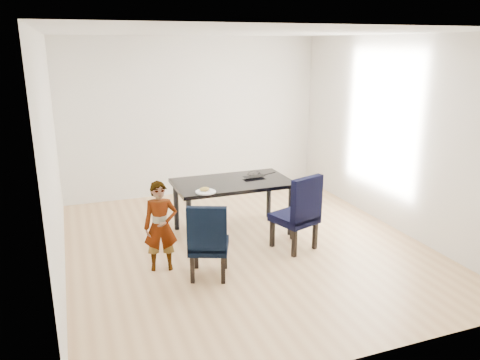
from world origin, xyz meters
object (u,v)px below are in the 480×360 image
object	(u,v)px
dining_table	(233,207)
chair_left	(209,239)
child	(161,226)
plate	(206,192)
laptop	(253,176)
chair_right	(294,211)

from	to	relation	value
dining_table	chair_left	world-z (taller)	chair_left
dining_table	chair_left	bearing A→B (deg)	-121.25
dining_table	child	bearing A→B (deg)	-146.29
plate	laptop	world-z (taller)	laptop
chair_left	child	size ratio (longest dim) A/B	0.84
child	laptop	xyz separation A→B (m)	(1.50, 0.87, 0.23)
chair_right	plate	world-z (taller)	chair_right
chair_left	chair_right	distance (m)	1.30
dining_table	plate	distance (m)	0.71
dining_table	chair_right	world-z (taller)	chair_right
chair_left	plate	xyz separation A→B (m)	(0.20, 0.78, 0.31)
dining_table	laptop	distance (m)	0.53
chair_left	plate	bearing A→B (deg)	97.79
dining_table	laptop	xyz separation A→B (m)	(0.34, 0.10, 0.39)
child	plate	bearing A→B (deg)	42.82
chair_right	plate	size ratio (longest dim) A/B	3.84
dining_table	chair_left	xyz separation A→B (m)	(-0.69, -1.13, 0.08)
dining_table	plate	xyz separation A→B (m)	(-0.49, -0.35, 0.38)
child	laptop	world-z (taller)	child
plate	laptop	bearing A→B (deg)	28.28
plate	child	bearing A→B (deg)	-147.78
child	dining_table	bearing A→B (deg)	44.31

